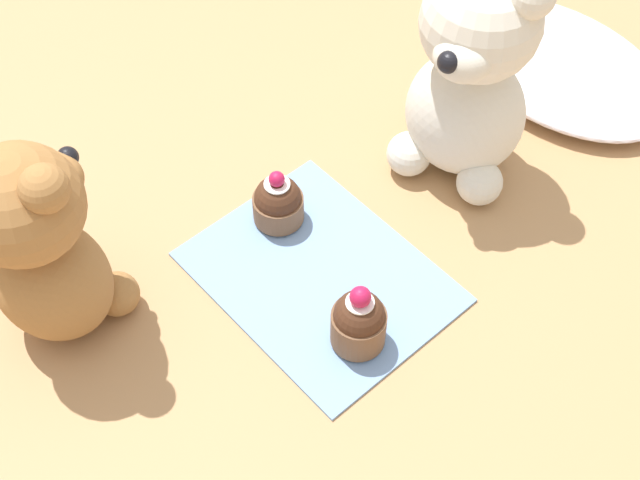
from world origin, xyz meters
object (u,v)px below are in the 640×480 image
(teddy_bear_cream, at_px, (470,76))
(teddy_bear_tan, at_px, (41,245))
(cupcake_near_cream_bear, at_px, (278,202))
(cupcake_near_tan_bear, at_px, (359,321))

(teddy_bear_cream, distance_m, teddy_bear_tan, 0.39)
(teddy_bear_cream, distance_m, cupcake_near_cream_bear, 0.21)
(teddy_bear_cream, bearing_deg, cupcake_near_tan_bear, -86.63)
(cupcake_near_cream_bear, bearing_deg, teddy_bear_cream, 71.58)
(teddy_bear_cream, height_order, cupcake_near_tan_bear, teddy_bear_cream)
(cupcake_near_cream_bear, distance_m, cupcake_near_tan_bear, 0.15)
(cupcake_near_tan_bear, bearing_deg, teddy_bear_tan, -137.93)
(cupcake_near_cream_bear, xyz_separation_m, cupcake_near_tan_bear, (0.15, -0.04, 0.01))
(teddy_bear_tan, distance_m, cupcake_near_tan_bear, 0.26)
(teddy_bear_tan, relative_size, cupcake_near_cream_bear, 3.45)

